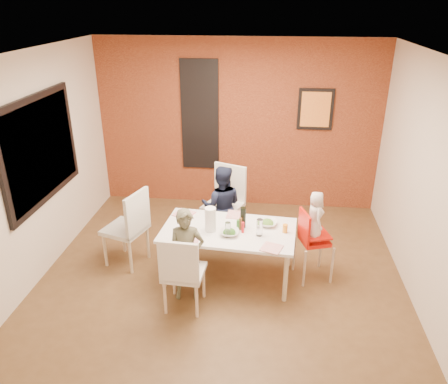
# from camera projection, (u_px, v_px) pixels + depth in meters

# --- Properties ---
(ground) EXTENTS (4.50, 4.50, 0.00)m
(ground) POSITION_uv_depth(u_px,v_px,m) (221.00, 278.00, 5.49)
(ground) COLOR brown
(ground) RESTS_ON ground
(ceiling) EXTENTS (4.50, 4.50, 0.02)m
(ceiling) POSITION_uv_depth(u_px,v_px,m) (221.00, 55.00, 4.38)
(ceiling) COLOR white
(ceiling) RESTS_ON wall_back
(wall_back) EXTENTS (4.50, 0.02, 2.70)m
(wall_back) POSITION_uv_depth(u_px,v_px,m) (238.00, 125.00, 6.97)
(wall_back) COLOR beige
(wall_back) RESTS_ON ground
(wall_front) EXTENTS (4.50, 0.02, 2.70)m
(wall_front) POSITION_uv_depth(u_px,v_px,m) (181.00, 307.00, 2.89)
(wall_front) COLOR beige
(wall_front) RESTS_ON ground
(wall_left) EXTENTS (0.02, 4.50, 2.70)m
(wall_left) POSITION_uv_depth(u_px,v_px,m) (33.00, 171.00, 5.16)
(wall_left) COLOR beige
(wall_left) RESTS_ON ground
(wall_right) EXTENTS (0.02, 4.50, 2.70)m
(wall_right) POSITION_uv_depth(u_px,v_px,m) (428.00, 187.00, 4.71)
(wall_right) COLOR beige
(wall_right) RESTS_ON ground
(brick_accent_wall) EXTENTS (4.50, 0.02, 2.70)m
(brick_accent_wall) POSITION_uv_depth(u_px,v_px,m) (237.00, 126.00, 6.96)
(brick_accent_wall) COLOR maroon
(brick_accent_wall) RESTS_ON ground
(picture_window_frame) EXTENTS (0.05, 1.70, 1.30)m
(picture_window_frame) POSITION_uv_depth(u_px,v_px,m) (40.00, 149.00, 5.26)
(picture_window_frame) COLOR black
(picture_window_frame) RESTS_ON wall_left
(picture_window_pane) EXTENTS (0.02, 1.55, 1.15)m
(picture_window_pane) POSITION_uv_depth(u_px,v_px,m) (42.00, 149.00, 5.26)
(picture_window_pane) COLOR black
(picture_window_pane) RESTS_ON wall_left
(glassblock_strip) EXTENTS (0.55, 0.03, 1.70)m
(glassblock_strip) POSITION_uv_depth(u_px,v_px,m) (200.00, 116.00, 6.94)
(glassblock_strip) COLOR silver
(glassblock_strip) RESTS_ON wall_back
(glassblock_surround) EXTENTS (0.60, 0.03, 1.76)m
(glassblock_surround) POSITION_uv_depth(u_px,v_px,m) (200.00, 116.00, 6.94)
(glassblock_surround) COLOR black
(glassblock_surround) RESTS_ON wall_back
(art_print_frame) EXTENTS (0.54, 0.03, 0.64)m
(art_print_frame) POSITION_uv_depth(u_px,v_px,m) (315.00, 109.00, 6.69)
(art_print_frame) COLOR black
(art_print_frame) RESTS_ON wall_back
(art_print_canvas) EXTENTS (0.44, 0.01, 0.54)m
(art_print_canvas) POSITION_uv_depth(u_px,v_px,m) (316.00, 110.00, 6.68)
(art_print_canvas) COLOR #F69E36
(art_print_canvas) RESTS_ON wall_back
(dining_table) EXTENTS (1.66, 1.01, 0.67)m
(dining_table) POSITION_uv_depth(u_px,v_px,m) (229.00, 233.00, 5.29)
(dining_table) COLOR white
(dining_table) RESTS_ON ground
(chair_near) EXTENTS (0.46, 0.46, 0.94)m
(chair_near) POSITION_uv_depth(u_px,v_px,m) (182.00, 270.00, 4.72)
(chair_near) COLOR silver
(chair_near) RESTS_ON ground
(chair_far) EXTENTS (0.64, 0.64, 1.06)m
(chair_far) POSITION_uv_depth(u_px,v_px,m) (226.00, 198.00, 6.25)
(chair_far) COLOR white
(chair_far) RESTS_ON ground
(chair_left) EXTENTS (0.61, 0.61, 1.04)m
(chair_left) POSITION_uv_depth(u_px,v_px,m) (130.00, 224.00, 5.55)
(chair_left) COLOR beige
(chair_left) RESTS_ON ground
(high_chair) EXTENTS (0.48, 0.48, 0.92)m
(high_chair) POSITION_uv_depth(u_px,v_px,m) (311.00, 238.00, 5.29)
(high_chair) COLOR red
(high_chair) RESTS_ON ground
(child_near) EXTENTS (0.44, 0.31, 1.13)m
(child_near) POSITION_uv_depth(u_px,v_px,m) (186.00, 255.00, 4.92)
(child_near) COLOR brown
(child_near) RESTS_ON ground
(child_far) EXTENTS (0.59, 0.46, 1.17)m
(child_far) POSITION_uv_depth(u_px,v_px,m) (222.00, 206.00, 6.03)
(child_far) COLOR #161B32
(child_far) RESTS_ON ground
(toddler) EXTENTS (0.26, 0.34, 0.62)m
(toddler) POSITION_uv_depth(u_px,v_px,m) (315.00, 216.00, 5.18)
(toddler) COLOR silver
(toddler) RESTS_ON high_chair
(plate_near_left) EXTENTS (0.21, 0.21, 0.01)m
(plate_near_left) POSITION_uv_depth(u_px,v_px,m) (190.00, 239.00, 5.05)
(plate_near_left) COLOR white
(plate_near_left) RESTS_ON dining_table
(plate_far_mid) EXTENTS (0.25, 0.25, 0.01)m
(plate_far_mid) POSITION_uv_depth(u_px,v_px,m) (236.00, 215.00, 5.60)
(plate_far_mid) COLOR white
(plate_far_mid) RESTS_ON dining_table
(plate_near_right) EXTENTS (0.28, 0.28, 0.01)m
(plate_near_right) POSITION_uv_depth(u_px,v_px,m) (272.00, 248.00, 4.86)
(plate_near_right) COLOR white
(plate_near_right) RESTS_ON dining_table
(plate_far_left) EXTENTS (0.31, 0.31, 0.01)m
(plate_far_left) POSITION_uv_depth(u_px,v_px,m) (184.00, 214.00, 5.63)
(plate_far_left) COLOR white
(plate_far_left) RESTS_ON dining_table
(salad_bowl_a) EXTENTS (0.23, 0.23, 0.06)m
(salad_bowl_a) POSITION_uv_depth(u_px,v_px,m) (229.00, 233.00, 5.13)
(salad_bowl_a) COLOR white
(salad_bowl_a) RESTS_ON dining_table
(salad_bowl_b) EXTENTS (0.26, 0.26, 0.06)m
(salad_bowl_b) POSITION_uv_depth(u_px,v_px,m) (267.00, 223.00, 5.35)
(salad_bowl_b) COLOR white
(salad_bowl_b) RESTS_ON dining_table
(wine_bottle) EXTENTS (0.07, 0.07, 0.26)m
(wine_bottle) POSITION_uv_depth(u_px,v_px,m) (243.00, 218.00, 5.26)
(wine_bottle) COLOR black
(wine_bottle) RESTS_ON dining_table
(wine_glass_a) EXTENTS (0.07, 0.07, 0.19)m
(wine_glass_a) POSITION_uv_depth(u_px,v_px,m) (228.00, 230.00, 5.07)
(wine_glass_a) COLOR silver
(wine_glass_a) RESTS_ON dining_table
(wine_glass_b) EXTENTS (0.07, 0.07, 0.21)m
(wine_glass_b) POSITION_uv_depth(u_px,v_px,m) (260.00, 227.00, 5.09)
(wine_glass_b) COLOR white
(wine_glass_b) RESTS_ON dining_table
(paper_towel_roll) EXTENTS (0.13, 0.13, 0.30)m
(paper_towel_roll) POSITION_uv_depth(u_px,v_px,m) (210.00, 219.00, 5.18)
(paper_towel_roll) COLOR white
(paper_towel_roll) RESTS_ON dining_table
(condiment_red) EXTENTS (0.03, 0.03, 0.14)m
(condiment_red) POSITION_uv_depth(u_px,v_px,m) (243.00, 228.00, 5.16)
(condiment_red) COLOR red
(condiment_red) RESTS_ON dining_table
(condiment_green) EXTENTS (0.04, 0.04, 0.14)m
(condiment_green) POSITION_uv_depth(u_px,v_px,m) (238.00, 225.00, 5.21)
(condiment_green) COLOR #387B29
(condiment_green) RESTS_ON dining_table
(condiment_brown) EXTENTS (0.04, 0.04, 0.15)m
(condiment_brown) POSITION_uv_depth(u_px,v_px,m) (240.00, 224.00, 5.23)
(condiment_brown) COLOR brown
(condiment_brown) RESTS_ON dining_table
(sippy_cup) EXTENTS (0.06, 0.06, 0.10)m
(sippy_cup) POSITION_uv_depth(u_px,v_px,m) (285.00, 228.00, 5.18)
(sippy_cup) COLOR orange
(sippy_cup) RESTS_ON dining_table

